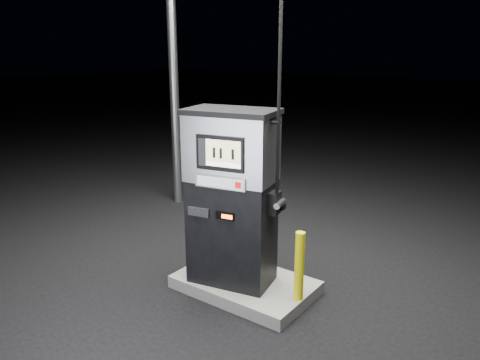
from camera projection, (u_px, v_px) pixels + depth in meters
The scene contains 5 objects.
ground at pixel (245, 290), 5.65m from camera, with size 80.00×80.00×0.00m, color black.
pump_island at pixel (245, 284), 5.63m from camera, with size 1.60×1.00×0.15m, color #5E5E5A.
fuel_dispenser at pixel (232, 196), 5.30m from camera, with size 1.17×0.80×4.22m.
bollard_left at pixel (196, 239), 5.79m from camera, with size 0.11×0.11×0.79m, color yellow.
bollard_right at pixel (299, 266), 5.05m from camera, with size 0.11×0.11×0.79m, color yellow.
Camera 1 is at (2.94, -4.12, 2.84)m, focal length 35.00 mm.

